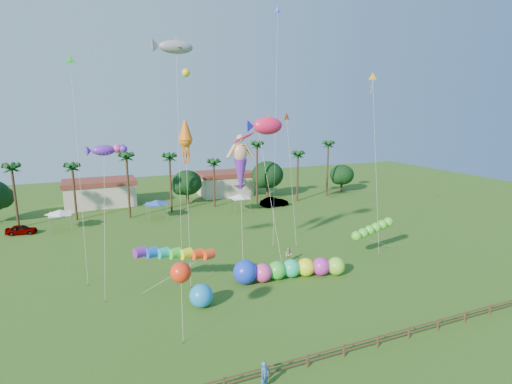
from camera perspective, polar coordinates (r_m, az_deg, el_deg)
name	(u,v)px	position (r m, az deg, el deg)	size (l,w,h in m)	color
ground	(302,317)	(35.76, 6.60, -17.37)	(160.00, 160.00, 0.00)	#285116
tree_line	(202,181)	(74.74, -7.74, 1.53)	(69.46, 8.91, 11.00)	#3A2819
buildings_row	(161,190)	(79.53, -13.48, 0.26)	(35.00, 7.00, 4.00)	beige
tent_row	(157,203)	(65.73, -13.96, -1.47)	(31.00, 4.00, 0.60)	white
fence	(344,349)	(31.14, 12.48, -21.07)	(36.12, 0.12, 1.00)	brown
car_a	(21,230)	(65.70, -30.51, -4.65)	(1.60, 3.98, 1.36)	#4C4C54
car_b	(274,202)	(72.63, 2.63, -1.44)	(1.77, 5.08, 1.67)	#4C4C54
spectator_a	(265,375)	(27.60, 1.24, -24.73)	(0.69, 0.45, 1.89)	#3266B1
spectator_b	(289,255)	(46.81, 4.67, -8.96)	(0.82, 0.64, 1.70)	#9E9D84
caterpillar_inflatable	(286,269)	(42.35, 4.26, -10.96)	(12.12, 4.12, 2.47)	#EB3E9A
blue_ball	(201,296)	(37.06, -7.83, -14.45)	(2.13, 2.13, 2.13)	#1882D8
rainbow_tube	(190,257)	(39.50, -9.45, -9.14)	(8.52, 2.20, 3.90)	#F63F1B
green_worm	(356,236)	(48.70, 14.16, -6.12)	(10.30, 1.83, 3.45)	#51D02E
orange_ball_kite	(181,272)	(30.84, -10.70, -11.22)	(1.99, 1.99, 6.23)	red
merman_kite	(240,166)	(44.36, -2.23, 3.71)	(3.02, 5.89, 14.15)	tan
fish_kite	(268,126)	(44.88, 1.68, 9.43)	(5.46, 7.26, 16.65)	#F11A4D
shark_kite	(176,47)	(49.37, -11.36, 19.63)	(5.60, 7.27, 25.28)	gray
squid_kite	(186,141)	(40.62, -10.03, 7.22)	(1.80, 4.04, 16.36)	orange
lobster_kite	(104,150)	(41.23, -20.94, 5.59)	(4.28, 6.20, 14.24)	#6324B8
delta_kite_red	(287,119)	(53.25, 4.44, 10.33)	(1.37, 4.97, 16.95)	red
delta_kite_yellow	(373,82)	(51.10, 16.35, 14.91)	(1.15, 3.86, 21.65)	yellow
delta_kite_green	(71,65)	(44.61, -24.96, 16.08)	(1.15, 3.74, 22.64)	#33D84D
delta_kite_blue	(277,20)	(53.19, 3.09, 23.31)	(2.34, 3.46, 29.70)	#1B3CF6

